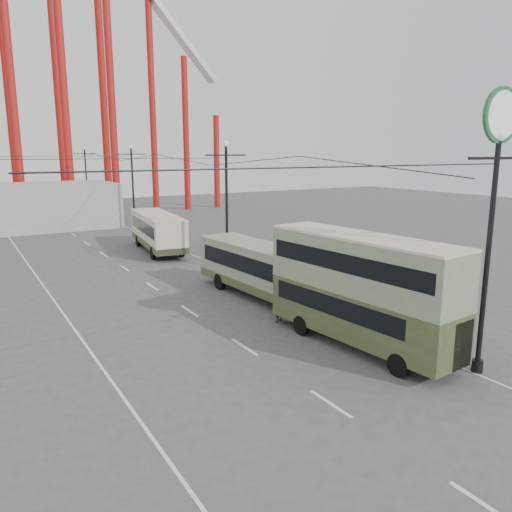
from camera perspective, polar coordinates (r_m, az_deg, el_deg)
ground at (r=20.08m, az=7.04°, el=-13.39°), size 160.00×160.00×0.00m
road_markings at (r=36.49m, az=-13.56°, el=-2.03°), size 12.52×120.00×0.01m
lamp_post_near at (r=20.35m, az=25.75°, el=8.80°), size 3.20×0.44×10.80m
lamp_post_mid at (r=36.59m, az=-3.37°, el=5.75°), size 3.20×0.44×9.32m
lamp_post_far at (r=56.91m, az=-13.88°, el=7.59°), size 3.20×0.44×9.32m
lamp_post_distant at (r=78.15m, az=-18.81°, el=8.36°), size 3.20×0.44×9.32m
roller_coaster at (r=73.07m, az=-25.56°, el=22.08°), size 52.95×5.00×55.48m
fairground_shed at (r=61.71m, az=-26.14°, el=5.00°), size 22.00×10.00×5.00m
double_decker_bus at (r=22.22m, az=11.90°, el=-3.33°), size 3.23×9.54×5.03m
single_decker_green at (r=29.21m, az=1.09°, el=-1.55°), size 3.27×11.27×3.15m
single_decker_cream at (r=44.38m, az=-11.19°, el=2.91°), size 3.96×10.70×3.25m
pedestrian at (r=25.49m, az=2.59°, el=-5.55°), size 0.80×0.72×1.84m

